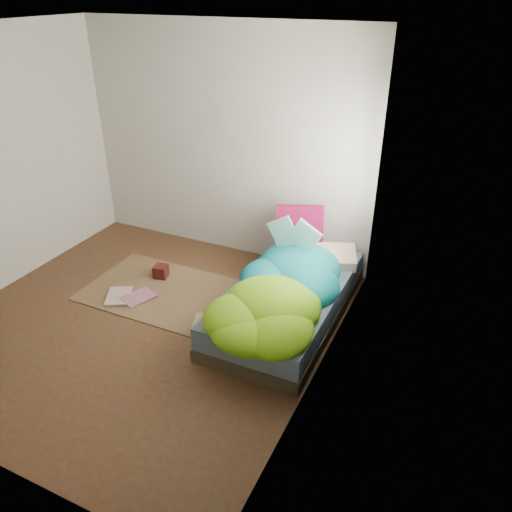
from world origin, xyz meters
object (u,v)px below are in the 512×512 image
at_px(bed, 287,301).
at_px(open_book, 294,226).
at_px(wooden_box, 161,271).
at_px(floor_book_b, 132,293).
at_px(pillow_magenta, 299,229).
at_px(floor_book_a, 107,297).

bearing_deg(bed, open_book, 105.06).
distance_m(wooden_box, floor_book_b, 0.43).
distance_m(open_book, floor_book_b, 1.85).
distance_m(pillow_magenta, floor_book_b, 1.90).
relative_size(bed, floor_book_a, 5.80).
height_order(bed, open_book, open_book).
bearing_deg(wooden_box, pillow_magenta, 26.49).
xyz_separation_m(open_book, wooden_box, (-1.45, -0.27, -0.74)).
height_order(bed, floor_book_a, bed).
distance_m(bed, pillow_magenta, 0.87).
relative_size(pillow_magenta, floor_book_a, 1.45).
height_order(bed, pillow_magenta, pillow_magenta).
bearing_deg(bed, floor_book_a, -163.78).
height_order(wooden_box, floor_book_a, wooden_box).
height_order(bed, floor_book_b, bed).
bearing_deg(floor_book_b, pillow_magenta, 59.28).
bearing_deg(floor_book_a, open_book, -1.96).
xyz_separation_m(pillow_magenta, open_book, (0.09, -0.41, 0.23)).
bearing_deg(open_book, wooden_box, -168.36).
bearing_deg(floor_book_a, wooden_box, 36.61).
relative_size(wooden_box, floor_book_a, 0.41).
bearing_deg(open_book, floor_book_b, -154.52).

